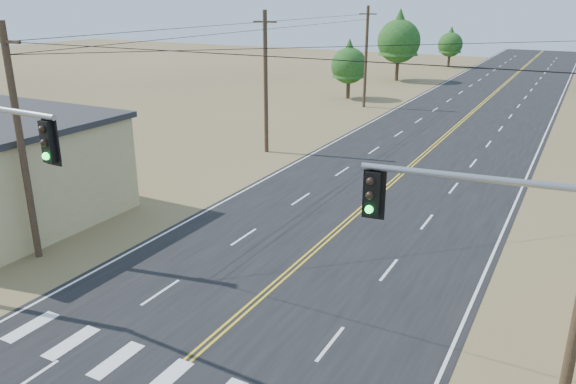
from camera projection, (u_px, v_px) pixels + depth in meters
The scene contains 8 objects.
road at pixel (395, 180), 35.11m from camera, with size 15.00×200.00×0.02m, color black.
utility_pole_left_near at pixel (21, 144), 23.12m from camera, with size 1.80×0.30×10.00m.
utility_pole_left_mid at pixel (266, 82), 39.76m from camera, with size 1.80×0.30×10.00m.
utility_pole_left_far at pixel (366, 56), 56.40m from camera, with size 1.80×0.30×10.00m.
signal_mast_right at pixel (533, 279), 12.50m from camera, with size 5.72×1.03×7.31m.
tree_left_near at pixel (349, 62), 61.64m from camera, with size 3.94×3.94×6.57m.
tree_left_mid at pixel (399, 37), 74.31m from camera, with size 5.66×5.66×9.43m.
tree_left_far at pixel (451, 42), 89.42m from camera, with size 3.85×3.85×6.42m.
Camera 1 is at (9.84, -2.61, 10.88)m, focal length 35.00 mm.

